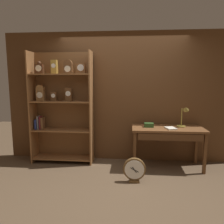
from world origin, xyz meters
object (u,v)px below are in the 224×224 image
object	(u,v)px
workbench	(168,133)
round_clock_large	(134,170)
desk_lamp	(184,116)
bookshelf	(61,105)
toolbox_small	(149,125)
open_repair_manual	(171,128)

from	to	relation	value
workbench	round_clock_large	distance (m)	1.02
desk_lamp	round_clock_large	bearing A→B (deg)	-141.37
bookshelf	workbench	world-z (taller)	bookshelf
bookshelf	workbench	bearing A→B (deg)	-4.68
desk_lamp	toolbox_small	distance (m)	0.67
desk_lamp	round_clock_large	distance (m)	1.42
bookshelf	round_clock_large	world-z (taller)	bookshelf
workbench	bookshelf	bearing A→B (deg)	175.32
toolbox_small	open_repair_manual	bearing A→B (deg)	-18.88
toolbox_small	round_clock_large	bearing A→B (deg)	-111.74
workbench	desk_lamp	world-z (taller)	desk_lamp
desk_lamp	toolbox_small	world-z (taller)	desk_lamp
round_clock_large	desk_lamp	bearing A→B (deg)	38.63
toolbox_small	round_clock_large	xyz separation A→B (m)	(-0.28, -0.70, -0.60)
toolbox_small	desk_lamp	bearing A→B (deg)	3.90
bookshelf	toolbox_small	xyz separation A→B (m)	(1.74, -0.12, -0.34)
desk_lamp	open_repair_manual	size ratio (longest dim) A/B	1.90
bookshelf	open_repair_manual	distance (m)	2.17
workbench	toolbox_small	world-z (taller)	toolbox_small
open_repair_manual	round_clock_large	xyz separation A→B (m)	(-0.66, -0.56, -0.58)
bookshelf	desk_lamp	size ratio (longest dim) A/B	5.26
workbench	open_repair_manual	size ratio (longest dim) A/B	6.03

